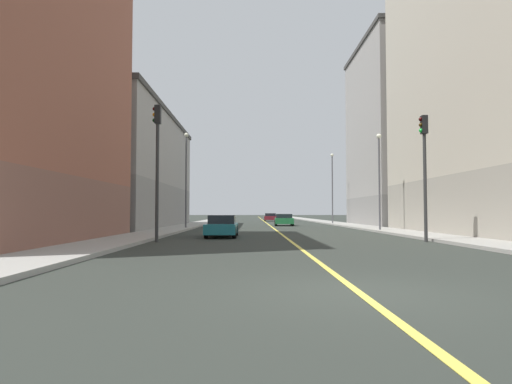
% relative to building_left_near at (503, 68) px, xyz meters
% --- Properties ---
extents(ground_plane, '(400.00, 400.00, 0.00)m').
position_rel_building_left_near_xyz_m(ground_plane, '(-13.75, -18.95, -10.46)').
color(ground_plane, '#2C312C').
rests_on(ground_plane, ground).
extents(sidewalk_left, '(2.74, 168.00, 0.15)m').
position_rel_building_left_near_xyz_m(sidewalk_left, '(-5.46, 30.05, -10.39)').
color(sidewalk_left, '#9E9B93').
rests_on(sidewalk_left, ground).
extents(sidewalk_right, '(2.74, 168.00, 0.15)m').
position_rel_building_left_near_xyz_m(sidewalk_right, '(-22.03, 30.05, -10.39)').
color(sidewalk_right, '#9E9B93').
rests_on(sidewalk_right, ground).
extents(lane_center_stripe, '(0.16, 154.00, 0.01)m').
position_rel_building_left_near_xyz_m(lane_center_stripe, '(-13.75, 30.05, -10.45)').
color(lane_center_stripe, '#E5D14C').
rests_on(lane_center_stripe, ground).
extents(building_left_near, '(8.49, 21.06, 20.91)m').
position_rel_building_left_near_xyz_m(building_left_near, '(0.00, 0.00, 0.00)').
color(building_left_near, '#9D9688').
rests_on(building_left_near, ground).
extents(building_left_mid, '(8.49, 14.97, 19.43)m').
position_rel_building_left_near_xyz_m(building_left_mid, '(0.00, 19.45, -0.73)').
color(building_left_mid, gray).
rests_on(building_left_mid, ground).
extents(building_right_midblock, '(8.49, 25.64, 10.82)m').
position_rel_building_left_near_xyz_m(building_right_midblock, '(-27.50, 15.08, -5.05)').
color(building_right_midblock, gray).
rests_on(building_right_midblock, ground).
extents(traffic_light_left_near, '(0.40, 0.32, 6.18)m').
position_rel_building_left_near_xyz_m(traffic_light_left_near, '(-7.25, -5.64, -6.48)').
color(traffic_light_left_near, '#2D2D2D').
rests_on(traffic_light_left_near, ground).
extents(traffic_light_right_near, '(0.40, 0.32, 6.65)m').
position_rel_building_left_near_xyz_m(traffic_light_right_near, '(-20.28, -5.64, -6.20)').
color(traffic_light_right_near, '#2D2D2D').
rests_on(traffic_light_right_near, ground).
extents(street_lamp_left_near, '(0.36, 0.36, 7.12)m').
position_rel_building_left_near_xyz_m(street_lamp_left_near, '(-6.23, 5.46, -6.00)').
color(street_lamp_left_near, '#4C4C51').
rests_on(street_lamp_left_near, ground).
extents(street_lamp_right_near, '(0.36, 0.36, 8.06)m').
position_rel_building_left_near_xyz_m(street_lamp_right_near, '(-21.26, 10.44, -5.50)').
color(street_lamp_right_near, '#4C4C51').
rests_on(street_lamp_right_near, ground).
extents(street_lamp_left_far, '(0.36, 0.36, 8.17)m').
position_rel_building_left_near_xyz_m(street_lamp_left_far, '(-6.23, 24.48, -5.44)').
color(street_lamp_left_far, '#4C4C51').
rests_on(street_lamp_left_far, ground).
extents(car_maroon, '(2.04, 4.37, 1.24)m').
position_rel_building_left_near_xyz_m(car_maroon, '(-12.73, 42.88, -9.85)').
color(car_maroon, maroon).
rests_on(car_maroon, ground).
extents(car_green, '(2.07, 4.15, 1.24)m').
position_rel_building_left_near_xyz_m(car_green, '(-12.26, 19.80, -9.84)').
color(car_green, '#1E6B38').
rests_on(car_green, ground).
extents(car_teal, '(1.77, 4.59, 1.27)m').
position_rel_building_left_near_xyz_m(car_teal, '(-17.41, -1.18, -9.84)').
color(car_teal, '#196670').
rests_on(car_teal, ground).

